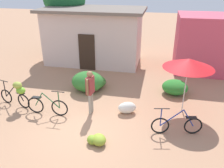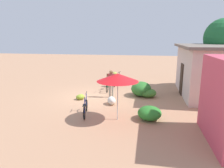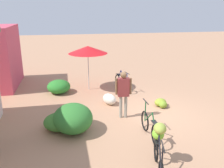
{
  "view_description": "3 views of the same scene",
  "coord_description": "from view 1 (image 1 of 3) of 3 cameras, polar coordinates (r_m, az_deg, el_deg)",
  "views": [
    {
      "loc": [
        2.38,
        -6.24,
        4.75
      ],
      "look_at": [
        0.77,
        1.4,
        1.15
      ],
      "focal_mm": 37.14,
      "sensor_mm": 36.0,
      "label": 1
    },
    {
      "loc": [
        12.23,
        3.26,
        3.69
      ],
      "look_at": [
        0.72,
        1.29,
        1.01
      ],
      "focal_mm": 33.3,
      "sensor_mm": 36.0,
      "label": 2
    },
    {
      "loc": [
        -7.86,
        3.05,
        3.81
      ],
      "look_at": [
        1.02,
        1.33,
        0.98
      ],
      "focal_mm": 38.98,
      "sensor_mm": 36.0,
      "label": 3
    }
  ],
  "objects": [
    {
      "name": "ground_plane",
      "position": [
        8.19,
        -7.45,
        -10.91
      ],
      "size": [
        60.0,
        60.0,
        0.0
      ],
      "primitive_type": "plane",
      "color": "tan"
    },
    {
      "name": "building_low",
      "position": [
        14.09,
        -4.48,
        11.81
      ],
      "size": [
        5.9,
        3.41,
        3.18
      ],
      "color": "beige",
      "rests_on": "ground"
    },
    {
      "name": "shop_pink",
      "position": [
        13.75,
        22.17,
        9.27
      ],
      "size": [
        3.2,
        2.8,
        3.0
      ],
      "primitive_type": "cube",
      "color": "#CD475D",
      "rests_on": "ground"
    },
    {
      "name": "hedge_bush_front_left",
      "position": [
        10.58,
        -6.0,
        0.63
      ],
      "size": [
        1.46,
        1.26,
        0.9
      ],
      "primitive_type": "ellipsoid",
      "color": "#2F742D",
      "rests_on": "ground"
    },
    {
      "name": "hedge_bush_front_right",
      "position": [
        10.95,
        -4.22,
        0.52
      ],
      "size": [
        1.04,
        1.07,
        0.53
      ],
      "primitive_type": "ellipsoid",
      "color": "#3C7A2D",
      "rests_on": "ground"
    },
    {
      "name": "hedge_bush_mid",
      "position": [
        10.68,
        15.23,
        -0.75
      ],
      "size": [
        1.13,
        1.07,
        0.61
      ],
      "primitive_type": "ellipsoid",
      "color": "#2B7F2B",
      "rests_on": "ground"
    },
    {
      "name": "market_umbrella",
      "position": [
        8.77,
        18.35,
        4.86
      ],
      "size": [
        1.84,
        1.84,
        2.13
      ],
      "color": "beige",
      "rests_on": "ground"
    },
    {
      "name": "bicycle_leftmost",
      "position": [
        9.81,
        -22.3,
        -1.8
      ],
      "size": [
        1.52,
        0.54,
        1.12
      ],
      "color": "black",
      "rests_on": "ground"
    },
    {
      "name": "bicycle_near_pile",
      "position": [
        9.07,
        -15.59,
        -5.2
      ],
      "size": [
        1.63,
        0.14,
        1.02
      ],
      "color": "black",
      "rests_on": "ground"
    },
    {
      "name": "bicycle_center_loaded",
      "position": [
        8.01,
        15.61,
        -9.66
      ],
      "size": [
        1.67,
        0.37,
        0.97
      ],
      "color": "black",
      "rests_on": "ground"
    },
    {
      "name": "banana_pile_on_ground",
      "position": [
        7.44,
        -3.77,
        -13.53
      ],
      "size": [
        0.77,
        0.67,
        0.31
      ],
      "color": "olive",
      "rests_on": "ground"
    },
    {
      "name": "produce_sack",
      "position": [
        8.91,
        3.73,
        -5.84
      ],
      "size": [
        0.82,
        0.68,
        0.44
      ],
      "primitive_type": "ellipsoid",
      "rotation": [
        0.0,
        0.0,
        0.41
      ],
      "color": "silver",
      "rests_on": "ground"
    },
    {
      "name": "person_vendor",
      "position": [
        8.56,
        -5.38,
        -0.94
      ],
      "size": [
        0.24,
        0.58,
        1.71
      ],
      "color": "gray",
      "rests_on": "ground"
    }
  ]
}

